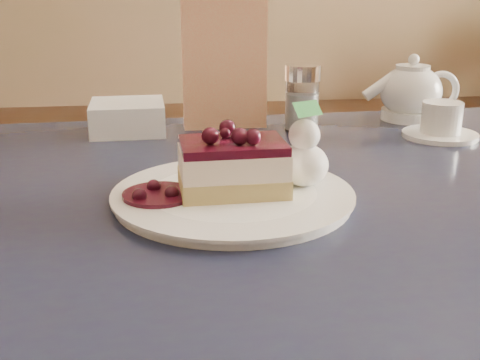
{
  "coord_description": "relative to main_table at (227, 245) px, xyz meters",
  "views": [
    {
      "loc": [
        -0.28,
        -0.34,
        1.05
      ],
      "look_at": [
        -0.2,
        0.27,
        0.84
      ],
      "focal_mm": 45.0,
      "sensor_mm": 36.0,
      "label": 1
    }
  ],
  "objects": [
    {
      "name": "main_table",
      "position": [
        0.0,
        0.0,
        0.0
      ],
      "size": [
        1.3,
        0.89,
        0.79
      ],
      "rotation": [
        0.0,
        0.0,
        0.04
      ],
      "color": "#1A2131",
      "rests_on": "ground"
    },
    {
      "name": "dessert_plate",
      "position": [
        0.0,
        -0.05,
        0.09
      ],
      "size": [
        0.29,
        0.29,
        0.01
      ],
      "primitive_type": "cylinder",
      "color": "white",
      "rests_on": "main_table"
    },
    {
      "name": "cheesecake_slice",
      "position": [
        0.0,
        -0.05,
        0.13
      ],
      "size": [
        0.13,
        0.09,
        0.06
      ],
      "rotation": [
        0.0,
        0.0,
        0.04
      ],
      "color": "tan",
      "rests_on": "dessert_plate"
    },
    {
      "name": "whipped_cream",
      "position": [
        0.09,
        -0.04,
        0.12
      ],
      "size": [
        0.06,
        0.06,
        0.05
      ],
      "color": "white",
      "rests_on": "dessert_plate"
    },
    {
      "name": "berry_sauce",
      "position": [
        -0.09,
        -0.06,
        0.1
      ],
      "size": [
        0.08,
        0.08,
        0.01
      ],
      "primitive_type": "cylinder",
      "color": "#3B0B1E",
      "rests_on": "dessert_plate"
    },
    {
      "name": "tea_set",
      "position": [
        0.39,
        0.32,
        0.13
      ],
      "size": [
        0.17,
        0.26,
        0.11
      ],
      "color": "white",
      "rests_on": "main_table"
    },
    {
      "name": "menu_card",
      "position": [
        0.03,
        0.33,
        0.2
      ],
      "size": [
        0.15,
        0.04,
        0.23
      ],
      "primitive_type": "cube",
      "rotation": [
        0.0,
        0.0,
        0.04
      ],
      "color": "beige",
      "rests_on": "main_table"
    },
    {
      "name": "sugar_shaker",
      "position": [
        0.16,
        0.29,
        0.14
      ],
      "size": [
        0.06,
        0.06,
        0.12
      ],
      "color": "white",
      "rests_on": "main_table"
    },
    {
      "name": "napkin_stack",
      "position": [
        -0.14,
        0.32,
        0.11
      ],
      "size": [
        0.13,
        0.13,
        0.05
      ],
      "primitive_type": "cube",
      "rotation": [
        0.0,
        0.0,
        0.04
      ],
      "color": "white",
      "rests_on": "main_table"
    }
  ]
}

